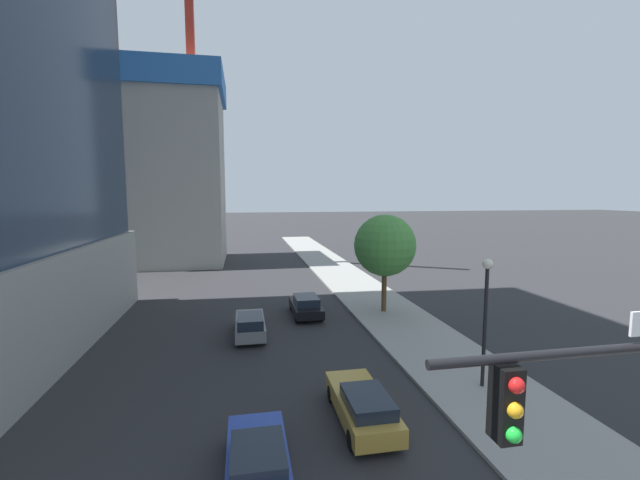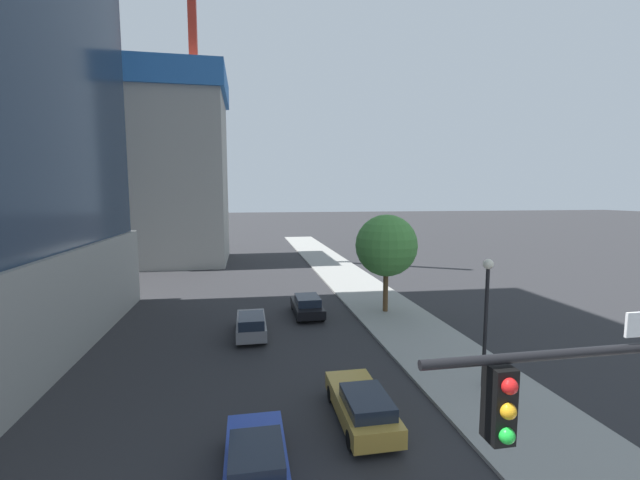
# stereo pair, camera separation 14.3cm
# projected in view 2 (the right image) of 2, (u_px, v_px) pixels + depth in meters

# --- Properties ---
(sidewalk) EXTENTS (5.30, 120.00, 0.15)m
(sidewalk) POSITION_uv_depth(u_px,v_px,m) (435.00, 349.00, 22.09)
(sidewalk) COLOR gray
(sidewalk) RESTS_ON ground
(construction_building) EXTENTS (25.23, 17.64, 31.67)m
(construction_building) POSITION_uv_depth(u_px,v_px,m) (163.00, 158.00, 49.47)
(construction_building) COLOR #9E9B93
(construction_building) RESTS_ON ground
(street_lamp) EXTENTS (0.44, 0.44, 5.62)m
(street_lamp) POSITION_uv_depth(u_px,v_px,m) (486.00, 304.00, 17.25)
(street_lamp) COLOR black
(street_lamp) RESTS_ON sidewalk
(street_tree) EXTENTS (4.38, 4.38, 6.95)m
(street_tree) POSITION_uv_depth(u_px,v_px,m) (386.00, 246.00, 28.60)
(street_tree) COLOR brown
(street_tree) RESTS_ON sidewalk
(car_gold) EXTENTS (1.80, 4.71, 1.42)m
(car_gold) POSITION_uv_depth(u_px,v_px,m) (362.00, 405.00, 14.96)
(car_gold) COLOR #AD8938
(car_gold) RESTS_ON ground
(car_black) EXTENTS (1.89, 4.52, 1.43)m
(car_black) POSITION_uv_depth(u_px,v_px,m) (307.00, 305.00, 28.45)
(car_black) COLOR black
(car_black) RESTS_ON ground
(car_blue) EXTENTS (1.81, 4.19, 1.41)m
(car_blue) POSITION_uv_depth(u_px,v_px,m) (256.00, 460.00, 11.90)
(car_blue) COLOR #233D9E
(car_blue) RESTS_ON ground
(car_gray) EXTENTS (1.73, 4.57, 1.54)m
(car_gray) POSITION_uv_depth(u_px,v_px,m) (251.00, 324.00, 24.18)
(car_gray) COLOR slate
(car_gray) RESTS_ON ground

